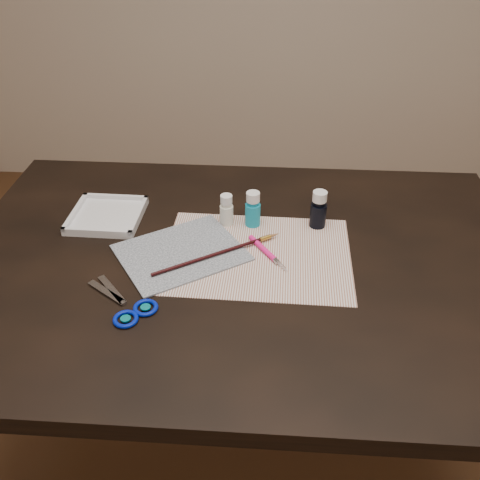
# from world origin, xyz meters

# --- Properties ---
(ground) EXTENTS (3.50, 3.50, 0.02)m
(ground) POSITION_xyz_m (0.00, 0.00, -0.01)
(ground) COLOR #422614
(ground) RESTS_ON ground
(table) EXTENTS (1.30, 0.90, 0.75)m
(table) POSITION_xyz_m (0.00, 0.00, 0.38)
(table) COLOR black
(table) RESTS_ON ground
(paper) EXTENTS (0.43, 0.33, 0.00)m
(paper) POSITION_xyz_m (0.04, 0.02, 0.75)
(paper) COLOR white
(paper) RESTS_ON table
(canvas) EXTENTS (0.34, 0.32, 0.00)m
(canvas) POSITION_xyz_m (-0.13, 0.01, 0.75)
(canvas) COLOR black
(canvas) RESTS_ON paper
(paint_bottle_white) EXTENTS (0.03, 0.03, 0.08)m
(paint_bottle_white) POSITION_xyz_m (-0.04, 0.14, 0.79)
(paint_bottle_white) COLOR white
(paint_bottle_white) RESTS_ON table
(paint_bottle_cyan) EXTENTS (0.04, 0.04, 0.09)m
(paint_bottle_cyan) POSITION_xyz_m (0.02, 0.14, 0.80)
(paint_bottle_cyan) COLOR #1291B4
(paint_bottle_cyan) RESTS_ON table
(paint_bottle_navy) EXTENTS (0.04, 0.04, 0.10)m
(paint_bottle_navy) POSITION_xyz_m (0.18, 0.14, 0.80)
(paint_bottle_navy) COLOR black
(paint_bottle_navy) RESTS_ON table
(paintbrush) EXTENTS (0.28, 0.18, 0.01)m
(paintbrush) POSITION_xyz_m (-0.05, 0.00, 0.76)
(paintbrush) COLOR black
(paintbrush) RESTS_ON canvas
(craft_knife) EXTENTS (0.10, 0.13, 0.01)m
(craft_knife) POSITION_xyz_m (0.06, 0.01, 0.76)
(craft_knife) COLOR #FF1D8A
(craft_knife) RESTS_ON paper
(scissors) EXTENTS (0.21, 0.19, 0.01)m
(scissors) POSITION_xyz_m (-0.24, -0.16, 0.76)
(scissors) COLOR silver
(scissors) RESTS_ON table
(palette_tray) EXTENTS (0.18, 0.18, 0.02)m
(palette_tray) POSITION_xyz_m (-0.34, 0.14, 0.76)
(palette_tray) COLOR white
(palette_tray) RESTS_ON table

